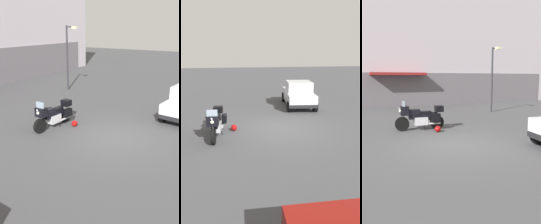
# 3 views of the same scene
# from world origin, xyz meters

# --- Properties ---
(ground_plane) EXTENTS (80.00, 80.00, 0.00)m
(ground_plane) POSITION_xyz_m (0.00, 0.00, 0.00)
(ground_plane) COLOR #424244
(motorcycle) EXTENTS (2.26, 0.79, 1.36)m
(motorcycle) POSITION_xyz_m (-0.45, 2.84, 0.62)
(motorcycle) COLOR black
(motorcycle) RESTS_ON ground
(helmet) EXTENTS (0.28, 0.28, 0.28)m
(helmet) POSITION_xyz_m (0.12, 2.11, 0.14)
(helmet) COLOR #990C0C
(helmet) RESTS_ON ground
(car_hatchback_near) EXTENTS (4.00, 2.15, 1.64)m
(car_hatchback_near) POSITION_xyz_m (4.16, -2.06, 0.81)
(car_hatchback_near) COLOR silver
(car_hatchback_near) RESTS_ON ground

